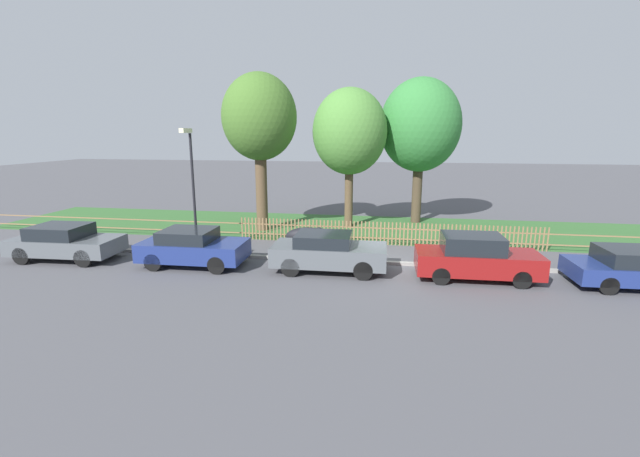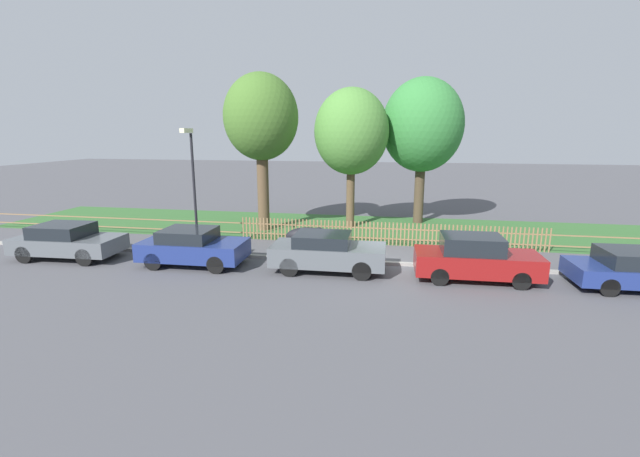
# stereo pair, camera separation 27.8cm
# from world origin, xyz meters

# --- Properties ---
(ground_plane) EXTENTS (120.00, 120.00, 0.00)m
(ground_plane) POSITION_xyz_m (0.00, 0.00, 0.00)
(ground_plane) COLOR #4C4C51
(kerb_stone) EXTENTS (42.17, 0.20, 0.12)m
(kerb_stone) POSITION_xyz_m (0.00, 0.10, 0.06)
(kerb_stone) COLOR gray
(kerb_stone) RESTS_ON ground
(grass_strip) EXTENTS (42.17, 6.75, 0.01)m
(grass_strip) POSITION_xyz_m (0.00, 6.44, 0.01)
(grass_strip) COLOR #33602D
(grass_strip) RESTS_ON ground
(park_fence) EXTENTS (42.17, 0.05, 1.05)m
(park_fence) POSITION_xyz_m (0.00, 3.07, 0.53)
(park_fence) COLOR olive
(park_fence) RESTS_ON ground
(parked_car_silver_hatchback) EXTENTS (4.20, 2.03, 1.40)m
(parked_car_silver_hatchback) POSITION_xyz_m (-12.58, -1.32, 0.72)
(parked_car_silver_hatchback) COLOR #51565B
(parked_car_silver_hatchback) RESTS_ON ground
(parked_car_black_saloon) EXTENTS (3.95, 1.94, 1.41)m
(parked_car_black_saloon) POSITION_xyz_m (-7.21, -1.25, 0.73)
(parked_car_black_saloon) COLOR navy
(parked_car_black_saloon) RESTS_ON ground
(parked_car_navy_estate) EXTENTS (4.14, 1.83, 1.41)m
(parked_car_navy_estate) POSITION_xyz_m (-2.05, -1.09, 0.74)
(parked_car_navy_estate) COLOR #51565B
(parked_car_navy_estate) RESTS_ON ground
(parked_car_red_compact) EXTENTS (4.15, 1.74, 1.57)m
(parked_car_red_compact) POSITION_xyz_m (3.08, -1.14, 0.77)
(parked_car_red_compact) COLOR maroon
(parked_car_red_compact) RESTS_ON ground
(parked_car_white_van) EXTENTS (4.42, 2.00, 1.29)m
(parked_car_white_van) POSITION_xyz_m (8.20, -1.09, 0.66)
(parked_car_white_van) COLOR navy
(parked_car_white_van) RESTS_ON ground
(covered_motorcycle) EXTENTS (2.02, 0.74, 1.06)m
(covered_motorcycle) POSITION_xyz_m (-3.22, 1.40, 0.64)
(covered_motorcycle) COLOR black
(covered_motorcycle) RESTS_ON ground
(tree_nearest_kerb) EXTENTS (3.71, 3.71, 7.86)m
(tree_nearest_kerb) POSITION_xyz_m (-6.42, 5.14, 5.64)
(tree_nearest_kerb) COLOR brown
(tree_nearest_kerb) RESTS_ON ground
(tree_behind_motorcycle) EXTENTS (3.84, 3.84, 7.23)m
(tree_behind_motorcycle) POSITION_xyz_m (-2.07, 6.63, 4.99)
(tree_behind_motorcycle) COLOR brown
(tree_behind_motorcycle) RESTS_ON ground
(tree_mid_park) EXTENTS (4.35, 4.35, 7.87)m
(tree_mid_park) POSITION_xyz_m (1.58, 8.46, 5.33)
(tree_mid_park) COLOR #473828
(tree_mid_park) RESTS_ON ground
(street_lamp) EXTENTS (0.20, 0.79, 5.13)m
(street_lamp) POSITION_xyz_m (-8.02, 0.67, 3.28)
(street_lamp) COLOR black
(street_lamp) RESTS_ON ground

